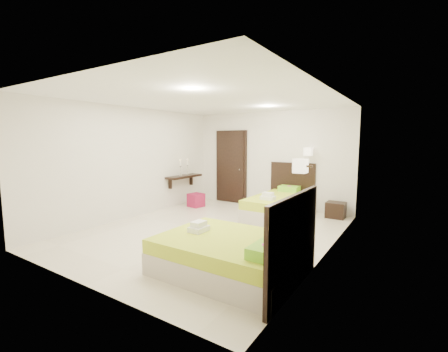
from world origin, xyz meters
The scene contains 7 objects.
floor centered at (0.00, 0.00, 0.00)m, with size 5.50×5.50×0.00m, color beige.
bed_single centered at (0.68, 1.83, 0.30)m, with size 1.20×2.00×1.65m.
bed_double centered at (1.38, -1.43, 0.28)m, with size 1.90×1.62×1.57m.
nightstand centered at (1.86, 2.46, 0.19)m, with size 0.42×0.38×0.38m, color black.
ottoman centered at (-1.68, 1.62, 0.18)m, with size 0.37×0.37×0.37m, color maroon.
door centered at (-1.20, 2.70, 1.05)m, with size 1.02×0.15×2.14m.
console_shelf centered at (-2.08, 1.60, 0.82)m, with size 0.35×1.20×0.78m.
Camera 1 is at (3.40, -4.81, 1.81)m, focal length 24.00 mm.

